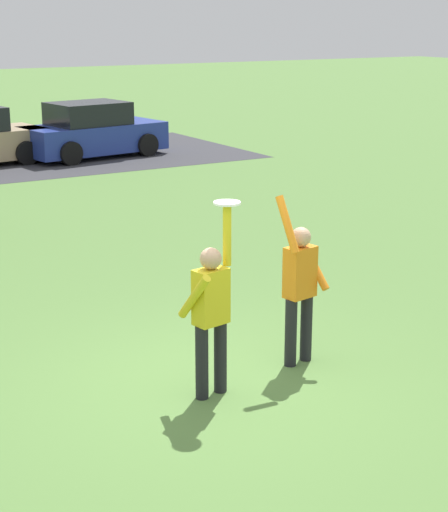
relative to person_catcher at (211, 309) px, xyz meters
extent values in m
plane|color=#567F3D|center=(0.16, 0.22, -0.98)|extent=(120.00, 120.00, 0.00)
cylinder|color=black|center=(-0.13, -0.02, -0.57)|extent=(0.14, 0.14, 0.82)
cylinder|color=black|center=(0.13, 0.02, -0.57)|extent=(0.14, 0.14, 0.82)
cube|color=gold|center=(0.00, 0.00, 0.14)|extent=(0.39, 0.28, 0.60)
sphere|color=tan|center=(0.00, 0.00, 0.55)|extent=(0.23, 0.23, 0.23)
cylinder|color=gold|center=(-0.22, -0.04, 0.19)|extent=(0.16, 0.49, 0.57)
cylinder|color=gold|center=(0.22, 0.04, 0.77)|extent=(0.09, 0.09, 0.66)
cylinder|color=black|center=(1.45, 0.26, -0.57)|extent=(0.14, 0.14, 0.82)
cylinder|color=black|center=(1.20, 0.22, -0.57)|extent=(0.14, 0.14, 0.82)
cube|color=orange|center=(1.32, 0.24, 0.14)|extent=(0.39, 0.28, 0.60)
sphere|color=tan|center=(1.32, 0.24, 0.55)|extent=(0.23, 0.23, 0.23)
cylinder|color=orange|center=(1.54, 0.28, 0.19)|extent=(0.16, 0.49, 0.57)
cylinder|color=orange|center=(1.10, 0.20, 0.74)|extent=(0.14, 0.36, 0.64)
cylinder|color=white|center=(0.22, 0.04, 1.11)|extent=(0.29, 0.29, 0.02)
cylinder|color=black|center=(3.02, 15.41, -0.65)|extent=(0.68, 0.31, 0.66)
cube|color=#233893|center=(5.18, 15.81, -0.43)|extent=(4.31, 2.37, 0.80)
cube|color=black|center=(5.03, 15.79, 0.29)|extent=(2.31, 1.92, 0.64)
cylinder|color=black|center=(6.30, 16.89, -0.65)|extent=(0.68, 0.31, 0.66)
cylinder|color=black|center=(6.56, 15.09, -0.65)|extent=(0.68, 0.31, 0.66)
cylinder|color=black|center=(3.79, 16.53, -0.65)|extent=(0.68, 0.31, 0.66)
cylinder|color=black|center=(4.05, 14.72, -0.65)|extent=(0.68, 0.31, 0.66)
camera|label=1|loc=(-4.18, -7.25, 2.96)|focal=59.10mm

